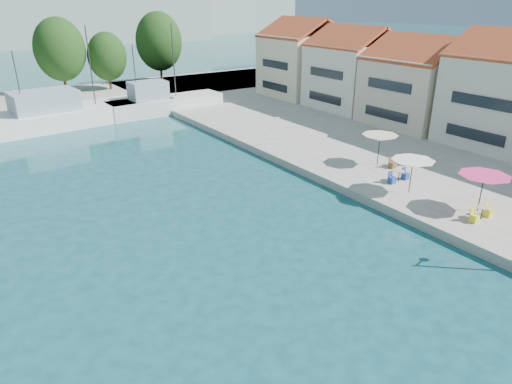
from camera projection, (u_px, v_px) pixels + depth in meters
quay_right at (425, 135)px, 43.31m from camera, size 32.00×92.00×0.60m
quay_far at (16, 105)px, 55.97m from camera, size 90.00×16.00×0.60m
hill_east at (109, 18)px, 164.62m from camera, size 140.00×40.00×12.00m
building_03 at (510, 87)px, 37.74m from camera, size 8.40×8.80×10.20m
building_04 at (419, 79)px, 44.79m from camera, size 9.00×8.80×9.20m
building_05 at (353, 66)px, 51.55m from camera, size 8.40×8.80×9.70m
building_06 at (302, 56)px, 58.31m from camera, size 9.00×8.80×10.20m
trawler_03 at (72, 114)px, 48.00m from camera, size 20.99×7.19×10.20m
trawler_04 at (163, 104)px, 52.69m from camera, size 13.43×3.67×10.20m
tree_06 at (60, 50)px, 59.58m from camera, size 6.51×6.51×9.64m
tree_07 at (107, 57)px, 62.10m from camera, size 5.18×5.18×7.67m
tree_08 at (159, 41)px, 67.85m from camera, size 6.81×6.81×10.08m
umbrella_pink at (484, 179)px, 26.43m from camera, size 2.94×2.94×2.27m
umbrella_white at (413, 164)px, 29.03m from camera, size 2.75×2.75×2.23m
umbrella_cream at (380, 138)px, 34.00m from camera, size 2.71×2.71×2.35m
cafe_table_01 at (481, 215)px, 26.07m from camera, size 1.82×0.70×0.76m
cafe_table_02 at (399, 177)px, 31.51m from camera, size 1.82×0.70×0.76m
cafe_table_03 at (399, 163)px, 34.34m from camera, size 1.82×0.70×0.76m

